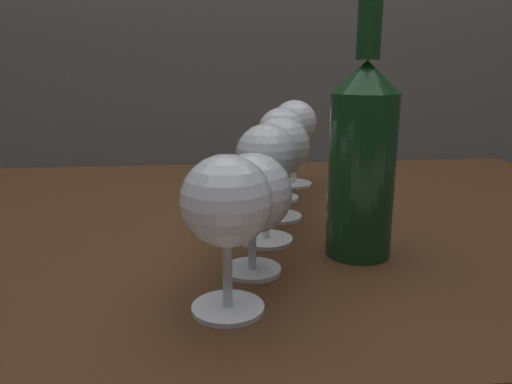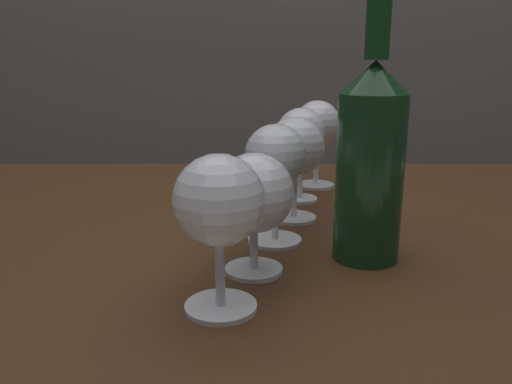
% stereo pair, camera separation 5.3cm
% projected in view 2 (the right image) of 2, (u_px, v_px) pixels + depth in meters
% --- Properties ---
extents(dining_table, '(1.33, 0.79, 0.72)m').
position_uv_depth(dining_table, '(225.00, 279.00, 0.75)').
color(dining_table, '#472B16').
rests_on(dining_table, ground_plane).
extents(wine_glass_pinot, '(0.08, 0.08, 0.15)m').
position_uv_depth(wine_glass_pinot, '(221.00, 204.00, 0.44)').
color(wine_glass_pinot, white).
rests_on(wine_glass_pinot, dining_table).
extents(wine_glass_rose, '(0.08, 0.08, 0.13)m').
position_uv_depth(wine_glass_rose, '(256.00, 196.00, 0.53)').
color(wine_glass_rose, white).
rests_on(wine_glass_rose, dining_table).
extents(wine_glass_chardonnay, '(0.08, 0.08, 0.15)m').
position_uv_depth(wine_glass_chardonnay, '(278.00, 159.00, 0.61)').
color(wine_glass_chardonnay, white).
rests_on(wine_glass_chardonnay, dining_table).
extents(wine_glass_merlot, '(0.08, 0.08, 0.15)m').
position_uv_depth(wine_glass_merlot, '(297.00, 148.00, 0.71)').
color(wine_glass_merlot, white).
rests_on(wine_glass_merlot, dining_table).
extents(wine_glass_cabernet, '(0.08, 0.08, 0.15)m').
position_uv_depth(wine_glass_cabernet, '(303.00, 135.00, 0.80)').
color(wine_glass_cabernet, white).
rests_on(wine_glass_cabernet, dining_table).
extents(wine_glass_amber, '(0.08, 0.08, 0.15)m').
position_uv_depth(wine_glass_amber, '(320.00, 126.00, 0.89)').
color(wine_glass_amber, white).
rests_on(wine_glass_amber, dining_table).
extents(wine_bottle, '(0.08, 0.08, 0.32)m').
position_uv_depth(wine_bottle, '(373.00, 156.00, 0.56)').
color(wine_bottle, '#143819').
rests_on(wine_bottle, dining_table).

